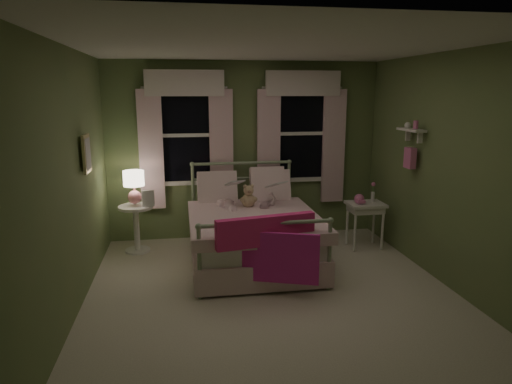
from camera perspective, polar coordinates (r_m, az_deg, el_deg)
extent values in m
plane|color=white|center=(5.15, 1.95, -12.41)|extent=(4.20, 4.20, 0.00)
plane|color=white|center=(4.69, 2.20, 17.79)|extent=(4.20, 4.20, 0.00)
plane|color=olive|center=(6.80, -1.45, 5.14)|extent=(4.00, 0.00, 4.00)
plane|color=olive|center=(2.78, 10.70, -5.82)|extent=(4.00, 0.00, 4.00)
plane|color=olive|center=(4.78, -22.16, 1.12)|extent=(0.00, 4.20, 4.20)
plane|color=olive|center=(5.50, 22.96, 2.43)|extent=(0.00, 4.20, 4.20)
cube|color=white|center=(5.85, -0.51, -4.89)|extent=(1.44, 1.94, 0.26)
cube|color=white|center=(5.93, -0.51, -7.10)|extent=(1.54, 2.02, 0.30)
cube|color=white|center=(5.66, -0.28, -3.59)|extent=(1.58, 1.75, 0.14)
cylinder|color=#9EB793|center=(5.83, -7.27, -6.31)|extent=(0.04, 1.90, 0.04)
cylinder|color=#9EB793|center=(6.03, 6.02, -5.63)|extent=(0.04, 1.90, 0.04)
cylinder|color=#9EB793|center=(6.68, -7.84, -1.43)|extent=(0.04, 0.04, 1.15)
cylinder|color=#9EB793|center=(6.86, 4.10, -0.97)|extent=(0.04, 0.04, 1.15)
sphere|color=#9EB793|center=(6.57, -7.98, 3.45)|extent=(0.07, 0.07, 0.07)
sphere|color=#9EB793|center=(6.75, 4.17, 3.78)|extent=(0.07, 0.07, 0.07)
cylinder|color=#9EB793|center=(6.62, -1.82, 3.64)|extent=(1.42, 0.04, 0.04)
cylinder|color=#9EB793|center=(6.66, -1.81, 1.77)|extent=(1.38, 0.03, 0.03)
cylinder|color=#9EB793|center=(4.88, -7.08, -8.83)|extent=(0.04, 0.04, 0.80)
cylinder|color=#9EB793|center=(5.12, 9.14, -7.84)|extent=(0.04, 0.04, 0.80)
sphere|color=#9EB793|center=(4.75, -7.21, -4.32)|extent=(0.07, 0.07, 0.07)
sphere|color=#9EB793|center=(5.00, 9.30, -3.53)|extent=(0.07, 0.07, 0.07)
cylinder|color=#9EB793|center=(4.83, 1.26, -3.96)|extent=(1.42, 0.04, 0.04)
cube|color=white|center=(6.38, -4.86, 0.07)|extent=(0.55, 0.32, 0.57)
cube|color=white|center=(6.49, 1.84, 0.30)|extent=(0.55, 0.32, 0.57)
cube|color=white|center=(6.46, 1.41, 0.98)|extent=(0.48, 0.30, 0.51)
cube|color=#E62D7A|center=(4.85, 1.26, -4.87)|extent=(1.10, 0.31, 0.32)
cube|color=#D52998|center=(4.87, 1.39, -8.14)|extent=(1.05, 0.40, 0.55)
imported|color=#F7D1DD|center=(6.11, -3.77, 1.17)|extent=(0.31, 0.22, 0.80)
imported|color=#F7D1DD|center=(6.20, 1.39, 0.78)|extent=(0.40, 0.36, 0.68)
imported|color=beige|center=(5.87, -3.53, 0.62)|extent=(0.22, 0.17, 0.26)
imported|color=beige|center=(5.96, 1.84, 0.41)|extent=(0.23, 0.19, 0.26)
sphere|color=tan|center=(6.05, -0.96, -1.07)|extent=(0.18, 0.18, 0.18)
sphere|color=tan|center=(6.00, -0.93, 0.19)|extent=(0.13, 0.13, 0.13)
sphere|color=tan|center=(5.98, -1.36, 0.69)|extent=(0.05, 0.05, 0.05)
sphere|color=tan|center=(5.99, -0.51, 0.72)|extent=(0.05, 0.05, 0.05)
sphere|color=tan|center=(6.00, -1.67, -0.98)|extent=(0.07, 0.07, 0.07)
sphere|color=tan|center=(6.03, -0.16, -0.92)|extent=(0.07, 0.07, 0.07)
sphere|color=#8C6B51|center=(5.95, -0.86, 0.03)|extent=(0.04, 0.04, 0.04)
cylinder|color=white|center=(6.40, -14.85, -1.85)|extent=(0.46, 0.46, 0.04)
cylinder|color=white|center=(6.48, -14.70, -4.51)|extent=(0.08, 0.08, 0.60)
cylinder|color=white|center=(6.57, -14.55, -7.05)|extent=(0.34, 0.34, 0.03)
sphere|color=pink|center=(6.36, -14.92, -0.63)|extent=(0.19, 0.19, 0.19)
cylinder|color=pink|center=(6.34, -14.98, 0.43)|extent=(0.03, 0.03, 0.11)
cylinder|color=#FFEAC6|center=(6.31, -15.05, 1.67)|extent=(0.28, 0.28, 0.20)
imported|color=beige|center=(6.30, -14.03, -1.75)|extent=(0.18, 0.23, 0.02)
cube|color=white|center=(6.53, 13.55, -1.49)|extent=(0.50, 0.40, 0.04)
cube|color=white|center=(6.54, 13.52, -2.09)|extent=(0.44, 0.34, 0.08)
cylinder|color=white|center=(6.40, 12.27, -4.67)|extent=(0.04, 0.04, 0.60)
cylinder|color=white|center=(6.56, 15.53, -4.44)|extent=(0.04, 0.04, 0.60)
cylinder|color=white|center=(6.67, 11.33, -3.94)|extent=(0.04, 0.04, 0.60)
cylinder|color=white|center=(6.82, 14.48, -3.73)|extent=(0.04, 0.04, 0.60)
sphere|color=pink|center=(6.47, 12.77, -0.85)|extent=(0.14, 0.14, 0.14)
cube|color=pink|center=(6.40, 13.06, -1.20)|extent=(0.10, 0.04, 0.04)
cylinder|color=white|center=(6.60, 14.39, -0.59)|extent=(0.05, 0.05, 0.14)
cylinder|color=#4C7F3F|center=(6.58, 14.44, 0.35)|extent=(0.01, 0.01, 0.12)
sphere|color=pink|center=(6.56, 14.47, 0.95)|extent=(0.06, 0.06, 0.06)
cube|color=black|center=(6.69, -8.73, 7.04)|extent=(0.76, 0.02, 1.35)
cube|color=white|center=(6.64, -8.92, 13.05)|extent=(0.84, 0.05, 0.06)
cube|color=white|center=(6.77, -8.53, 1.12)|extent=(0.84, 0.05, 0.06)
cube|color=white|center=(6.68, -12.18, 6.90)|extent=(0.06, 0.05, 1.40)
cube|color=white|center=(6.69, -5.27, 7.13)|extent=(0.06, 0.05, 1.40)
cube|color=white|center=(6.67, -8.72, 7.03)|extent=(0.76, 0.04, 0.05)
cube|color=white|center=(6.66, -12.98, 5.11)|extent=(0.34, 0.06, 1.70)
cube|color=silver|center=(6.67, -4.35, 5.41)|extent=(0.34, 0.06, 1.70)
cube|color=white|center=(6.58, -8.93, 13.31)|extent=(1.10, 0.08, 0.36)
cylinder|color=white|center=(6.62, -8.91, 12.79)|extent=(1.20, 0.03, 0.03)
cube|color=black|center=(6.92, 5.60, 7.30)|extent=(0.76, 0.02, 1.35)
cube|color=white|center=(6.88, 5.77, 13.10)|extent=(0.84, 0.05, 0.06)
cube|color=white|center=(7.00, 5.52, 1.57)|extent=(0.84, 0.05, 0.06)
cube|color=white|center=(6.81, 2.36, 7.27)|extent=(0.06, 0.05, 1.40)
cube|color=white|center=(7.02, 8.83, 7.28)|extent=(0.06, 0.05, 1.40)
cube|color=white|center=(6.90, 5.64, 7.29)|extent=(0.76, 0.04, 0.05)
cube|color=silver|center=(6.77, 1.59, 5.54)|extent=(0.34, 0.06, 1.70)
cube|color=white|center=(7.03, 9.66, 5.62)|extent=(0.34, 0.06, 1.70)
cube|color=white|center=(6.81, 5.92, 13.36)|extent=(1.10, 0.08, 0.36)
cylinder|color=white|center=(6.85, 5.82, 12.85)|extent=(1.20, 0.03, 0.03)
cube|color=white|center=(6.00, 18.84, 7.36)|extent=(0.15, 0.50, 0.03)
cube|color=white|center=(5.90, 19.81, 6.43)|extent=(0.06, 0.03, 0.14)
cube|color=white|center=(6.16, 18.47, 6.75)|extent=(0.06, 0.03, 0.14)
cylinder|color=pink|center=(5.91, 19.34, 7.94)|extent=(0.06, 0.06, 0.10)
sphere|color=white|center=(6.09, 18.43, 7.92)|extent=(0.08, 0.08, 0.08)
cube|color=pink|center=(6.04, 18.69, 4.06)|extent=(0.08, 0.18, 0.26)
cube|color=beige|center=(5.32, -20.43, 4.50)|extent=(0.03, 0.32, 0.42)
cube|color=silver|center=(5.31, -20.27, 4.51)|extent=(0.01, 0.25, 0.34)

